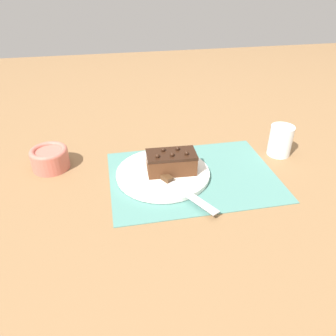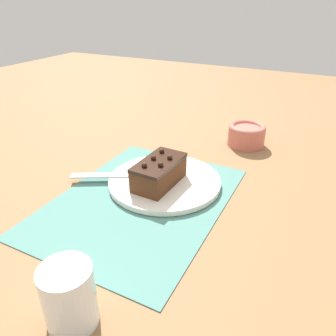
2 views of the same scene
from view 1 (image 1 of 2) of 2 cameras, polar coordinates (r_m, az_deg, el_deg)
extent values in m
plane|color=olive|center=(0.92, 4.32, -1.43)|extent=(3.00, 3.00, 0.00)
cube|color=slate|center=(0.92, 4.33, -1.33)|extent=(0.46, 0.34, 0.00)
cylinder|color=white|center=(0.91, -0.89, -0.92)|extent=(0.26, 0.26, 0.01)
cube|color=#512D19|center=(0.90, 0.58, 0.80)|extent=(0.13, 0.08, 0.05)
cube|color=black|center=(0.88, 0.59, 2.38)|extent=(0.14, 0.08, 0.01)
sphere|color=black|center=(0.87, 3.32, 2.48)|extent=(0.01, 0.01, 0.01)
sphere|color=black|center=(0.90, 1.68, 3.40)|extent=(0.01, 0.01, 0.01)
sphere|color=black|center=(0.87, 0.76, 2.29)|extent=(0.01, 0.01, 0.01)
sphere|color=black|center=(0.89, -0.83, 3.22)|extent=(0.01, 0.01, 0.01)
sphere|color=black|center=(0.86, -1.84, 2.10)|extent=(0.01, 0.01, 0.01)
cube|color=#472D19|center=(0.88, -1.10, -1.17)|extent=(0.05, 0.08, 0.01)
cube|color=#B7BABF|center=(0.81, 4.26, -5.08)|extent=(0.10, 0.15, 0.00)
cylinder|color=white|center=(1.06, 19.00, 4.54)|extent=(0.07, 0.07, 0.09)
cylinder|color=#C66656|center=(1.00, -19.83, 1.39)|extent=(0.11, 0.11, 0.05)
torus|color=#C66656|center=(0.99, -20.12, 2.74)|extent=(0.11, 0.11, 0.02)
camera|label=2|loc=(1.28, 25.35, 24.54)|focal=35.00mm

